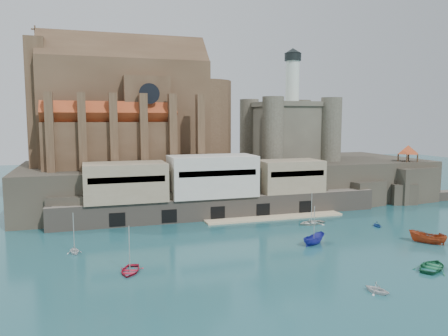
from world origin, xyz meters
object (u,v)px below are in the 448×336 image
at_px(pavilion, 408,151).
at_px(castle_keep, 288,128).
at_px(church, 134,113).
at_px(boat_0, 130,272).
at_px(boat_2, 314,244).
at_px(boat_1, 377,293).

bearing_deg(pavilion, castle_keep, 149.82).
height_order(church, castle_keep, church).
relative_size(castle_keep, boat_0, 5.84).
bearing_deg(church, boat_2, -60.64).
xyz_separation_m(church, boat_2, (24.41, -43.38, -22.13)).
bearing_deg(church, castle_keep, -1.11).
xyz_separation_m(church, castle_keep, (40.21, -0.78, -3.81)).
xyz_separation_m(castle_keep, pavilion, (25.92, -15.08, -5.59)).
bearing_deg(boat_0, castle_keep, 62.07).
xyz_separation_m(church, pavilion, (66.13, -15.85, -9.40)).
distance_m(pavilion, boat_1, 66.80).
bearing_deg(boat_2, boat_1, 143.09).
distance_m(boat_1, boat_2, 20.68).
bearing_deg(boat_1, pavilion, 23.88).
bearing_deg(church, pavilion, -13.48).
height_order(castle_keep, boat_0, castle_keep).
xyz_separation_m(boat_0, boat_2, (30.40, 4.24, 0.00)).
bearing_deg(boat_0, boat_1, -13.93).
relative_size(pavilion, boat_1, 2.04).
relative_size(castle_keep, boat_1, 9.32).
relative_size(pavilion, boat_0, 1.28).
height_order(boat_1, boat_2, boat_2).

